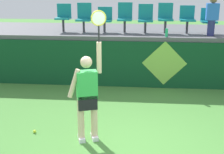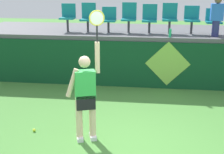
{
  "view_description": "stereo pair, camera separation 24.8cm",
  "coord_description": "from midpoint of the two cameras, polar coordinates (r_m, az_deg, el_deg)",
  "views": [
    {
      "loc": [
        0.22,
        -5.23,
        3.01
      ],
      "look_at": [
        -0.39,
        1.32,
        1.01
      ],
      "focal_mm": 51.41,
      "sensor_mm": 36.0,
      "label": 1
    },
    {
      "loc": [
        0.46,
        -5.21,
        3.01
      ],
      "look_at": [
        -0.39,
        1.32,
        1.01
      ],
      "focal_mm": 51.41,
      "sensor_mm": 36.0,
      "label": 2
    }
  ],
  "objects": [
    {
      "name": "stadium_chair_7",
      "position": [
        10.04,
        16.12,
        9.79
      ],
      "size": [
        0.44,
        0.42,
        0.74
      ],
      "color": "#38383D",
      "rests_on": "spectator_platform"
    },
    {
      "name": "stadium_chair_6",
      "position": [
        9.94,
        12.54,
        10.26
      ],
      "size": [
        0.44,
        0.42,
        0.81
      ],
      "color": "#38383D",
      "rests_on": "spectator_platform"
    },
    {
      "name": "spectator_0",
      "position": [
        9.61,
        16.66,
        10.48
      ],
      "size": [
        0.34,
        0.2,
        1.11
      ],
      "color": "navy",
      "rests_on": "spectator_platform"
    },
    {
      "name": "ground_plane",
      "position": [
        6.03,
        1.36,
        -13.01
      ],
      "size": [
        40.0,
        40.0,
        0.0
      ],
      "primitive_type": "plane",
      "color": "#478438"
    },
    {
      "name": "court_back_wall",
      "position": [
        9.3,
        2.99,
        2.33
      ],
      "size": [
        10.53,
        0.2,
        1.34
      ],
      "primitive_type": "cube",
      "color": "#0F4223",
      "rests_on": "ground_plane"
    },
    {
      "name": "stadium_chair_2",
      "position": [
        9.95,
        -2.04,
        10.39
      ],
      "size": [
        0.44,
        0.42,
        0.75
      ],
      "color": "#38383D",
      "rests_on": "spectator_platform"
    },
    {
      "name": "water_bottle",
      "position": [
        9.19,
        8.91,
        7.78
      ],
      "size": [
        0.08,
        0.08,
        0.24
      ],
      "primitive_type": "cylinder",
      "color": "#26B272",
      "rests_on": "spectator_platform"
    },
    {
      "name": "stadium_chair_3",
      "position": [
        9.89,
        1.58,
        10.75
      ],
      "size": [
        0.44,
        0.42,
        0.89
      ],
      "color": "#38383D",
      "rests_on": "spectator_platform"
    },
    {
      "name": "spectator_platform",
      "position": [
        10.51,
        3.37,
        8.1
      ],
      "size": [
        10.53,
        2.87,
        0.12
      ],
      "primitive_type": "cube",
      "color": "#56565B",
      "rests_on": "court_back_wall"
    },
    {
      "name": "stadium_chair_5",
      "position": [
        9.89,
        8.77,
        10.59
      ],
      "size": [
        0.44,
        0.42,
        0.89
      ],
      "color": "#38383D",
      "rests_on": "spectator_platform"
    },
    {
      "name": "tennis_ball",
      "position": [
        6.87,
        -14.64,
        -9.35
      ],
      "size": [
        0.07,
        0.07,
        0.07
      ],
      "primitive_type": "sphere",
      "color": "#D1E533",
      "rests_on": "ground_plane"
    },
    {
      "name": "stadium_chair_0",
      "position": [
        10.19,
        -9.33,
        10.68
      ],
      "size": [
        0.44,
        0.42,
        0.84
      ],
      "color": "#38383D",
      "rests_on": "spectator_platform"
    },
    {
      "name": "stadium_chair_4",
      "position": [
        9.87,
        5.25,
        10.52
      ],
      "size": [
        0.44,
        0.42,
        0.85
      ],
      "color": "#38383D",
      "rests_on": "spectator_platform"
    },
    {
      "name": "tennis_player",
      "position": [
        6.06,
        -5.58,
        -3.02
      ],
      "size": [
        0.73,
        0.37,
        2.5
      ],
      "color": "white",
      "rests_on": "ground_plane"
    },
    {
      "name": "stadium_chair_1",
      "position": [
        10.06,
        -5.73,
        10.67
      ],
      "size": [
        0.44,
        0.42,
        0.87
      ],
      "color": "#38383D",
      "rests_on": "spectator_platform"
    },
    {
      "name": "wall_signage_mount",
      "position": [
        9.4,
        8.34,
        -1.93
      ],
      "size": [
        1.27,
        0.01,
        1.38
      ],
      "color": "#0F4223",
      "rests_on": "ground_plane"
    }
  ]
}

